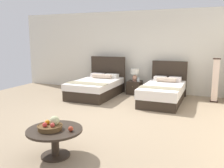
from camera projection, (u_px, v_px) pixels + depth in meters
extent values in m
cube|color=gray|center=(101.00, 118.00, 5.88)|extent=(9.69, 10.39, 0.02)
cube|color=silver|center=(140.00, 52.00, 8.73)|extent=(9.69, 0.12, 2.87)
cube|color=#2D231A|center=(95.00, 91.00, 8.09)|extent=(1.28, 2.04, 0.33)
cube|color=silver|center=(95.00, 84.00, 8.04)|extent=(1.32, 2.08, 0.20)
cube|color=#2D231A|center=(108.00, 74.00, 8.95)|extent=(1.33, 0.08, 1.26)
cube|color=white|center=(98.00, 75.00, 8.79)|extent=(0.45, 0.31, 0.14)
cube|color=white|center=(112.00, 76.00, 8.59)|extent=(0.45, 0.31, 0.14)
cylinder|color=beige|center=(102.00, 76.00, 8.47)|extent=(0.69, 0.16, 0.15)
cube|color=gray|center=(87.00, 83.00, 7.48)|extent=(1.31, 0.42, 0.01)
cube|color=#2D231A|center=(162.00, 98.00, 7.28)|extent=(1.10, 2.08, 0.27)
cube|color=silver|center=(163.00, 89.00, 7.23)|extent=(1.14, 2.12, 0.27)
cube|color=#2D231A|center=(169.00, 78.00, 8.17)|extent=(1.15, 0.08, 1.17)
cube|color=white|center=(160.00, 78.00, 7.99)|extent=(0.39, 0.31, 0.14)
cube|color=silver|center=(175.00, 79.00, 7.81)|extent=(0.39, 0.31, 0.14)
cylinder|color=beige|center=(166.00, 80.00, 7.68)|extent=(0.59, 0.16, 0.15)
cube|color=gray|center=(159.00, 88.00, 6.74)|extent=(1.14, 0.37, 0.01)
cube|color=#2D231A|center=(134.00, 87.00, 8.47)|extent=(0.47, 0.47, 0.45)
sphere|color=tan|center=(132.00, 87.00, 8.23)|extent=(0.02, 0.02, 0.02)
cylinder|color=tan|center=(135.00, 81.00, 8.44)|extent=(0.16, 0.16, 0.02)
ellipsoid|color=tan|center=(135.00, 78.00, 8.42)|extent=(0.17, 0.17, 0.19)
cylinder|color=#99844C|center=(135.00, 74.00, 8.40)|extent=(0.02, 0.02, 0.04)
cylinder|color=silver|center=(135.00, 71.00, 8.38)|extent=(0.28, 0.28, 0.18)
cylinder|color=silver|center=(138.00, 80.00, 8.33)|extent=(0.09, 0.09, 0.13)
torus|color=silver|center=(138.00, 78.00, 8.31)|extent=(0.09, 0.09, 0.01)
cylinder|color=#2D231A|center=(56.00, 155.00, 3.92)|extent=(0.47, 0.47, 0.02)
cylinder|color=#2D231A|center=(55.00, 144.00, 3.89)|extent=(0.12, 0.12, 0.42)
cylinder|color=#2D231A|center=(55.00, 130.00, 3.85)|extent=(0.88, 0.88, 0.04)
cylinder|color=brown|center=(50.00, 128.00, 3.82)|extent=(0.38, 0.38, 0.07)
torus|color=brown|center=(50.00, 126.00, 3.81)|extent=(0.40, 0.40, 0.02)
sphere|color=red|center=(45.00, 125.00, 3.75)|extent=(0.08, 0.08, 0.08)
sphere|color=#B5342E|center=(52.00, 125.00, 3.74)|extent=(0.07, 0.07, 0.07)
sphere|color=#BFC28D|center=(55.00, 121.00, 3.85)|extent=(0.15, 0.15, 0.15)
sphere|color=orange|center=(47.00, 122.00, 3.87)|extent=(0.08, 0.08, 0.08)
sphere|color=#AE3A23|center=(71.00, 129.00, 3.75)|extent=(0.08, 0.08, 0.08)
cube|color=black|center=(214.00, 101.00, 7.43)|extent=(0.22, 0.22, 0.03)
cube|color=beige|center=(215.00, 80.00, 7.31)|extent=(0.18, 0.18, 1.27)
cube|color=black|center=(217.00, 59.00, 7.20)|extent=(0.22, 0.22, 0.02)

